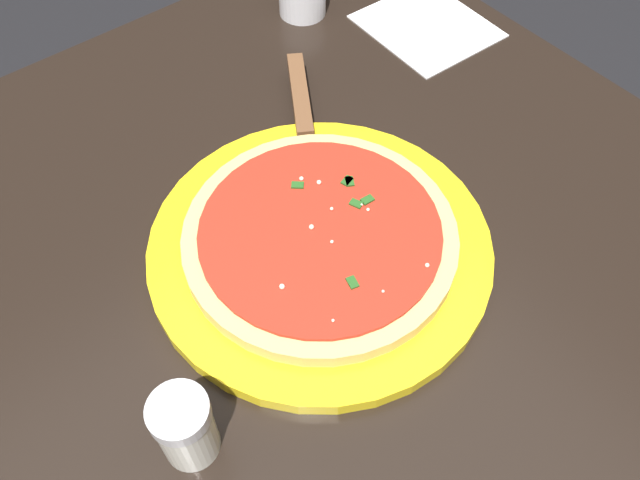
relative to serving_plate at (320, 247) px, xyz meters
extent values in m
cube|color=black|center=(0.37, -0.36, -0.39)|extent=(0.06, 0.06, 0.70)
cube|color=black|center=(-0.04, 0.02, -0.02)|extent=(0.95, 0.90, 0.03)
cylinder|color=yellow|center=(0.00, 0.00, 0.00)|extent=(0.33, 0.33, 0.02)
cylinder|color=#DBB26B|center=(0.00, 0.00, 0.02)|extent=(0.26, 0.26, 0.02)
cylinder|color=red|center=(0.00, 0.00, 0.03)|extent=(0.23, 0.23, 0.00)
sphere|color=#EFEACC|center=(0.01, 0.00, 0.03)|extent=(0.00, 0.00, 0.00)
sphere|color=#EFEACC|center=(-0.09, -0.05, 0.03)|extent=(0.00, 0.00, 0.00)
sphere|color=#EFEACC|center=(-0.08, 0.05, 0.03)|extent=(0.00, 0.00, 0.00)
sphere|color=#EFEACC|center=(-0.01, -0.05, 0.03)|extent=(0.00, 0.00, 0.00)
sphere|color=#EFEACC|center=(0.00, -0.05, 0.03)|extent=(0.00, 0.00, 0.00)
sphere|color=#EFEACC|center=(0.06, -0.02, 0.03)|extent=(0.00, 0.00, 0.00)
sphere|color=#EFEACC|center=(-0.09, 0.00, 0.03)|extent=(0.00, 0.00, 0.00)
sphere|color=#EFEACC|center=(0.04, -0.03, 0.03)|extent=(0.00, 0.00, 0.00)
sphere|color=#EFEACC|center=(-0.02, 0.00, 0.03)|extent=(0.00, 0.00, 0.00)
sphere|color=#EFEACC|center=(0.01, -0.02, 0.03)|extent=(0.00, 0.00, 0.00)
sphere|color=#EFEACC|center=(-0.03, 0.06, 0.03)|extent=(0.00, 0.00, 0.00)
cube|color=#23561E|center=(0.03, -0.06, 0.03)|extent=(0.01, 0.01, 0.00)
cube|color=#23561E|center=(0.03, -0.06, 0.03)|extent=(0.01, 0.01, 0.00)
cube|color=#23561E|center=(-0.06, 0.01, 0.03)|extent=(0.01, 0.01, 0.00)
cube|color=#23561E|center=(0.00, -0.05, 0.03)|extent=(0.01, 0.01, 0.00)
cube|color=#23561E|center=(0.00, -0.06, 0.03)|extent=(0.01, 0.01, 0.00)
cube|color=#23561E|center=(0.06, -0.02, 0.03)|extent=(0.01, 0.01, 0.00)
cube|color=silver|center=(0.08, -0.05, 0.01)|extent=(0.11, 0.11, 0.00)
cube|color=brown|center=(0.17, -0.11, 0.01)|extent=(0.12, 0.08, 0.01)
cube|color=white|center=(0.19, -0.33, -0.01)|extent=(0.16, 0.15, 0.00)
cylinder|color=silver|center=(-0.08, 0.20, 0.02)|extent=(0.04, 0.04, 0.06)
cylinder|color=silver|center=(-0.08, 0.20, 0.06)|extent=(0.05, 0.05, 0.01)
camera|label=1|loc=(-0.28, 0.23, 0.50)|focal=36.68mm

